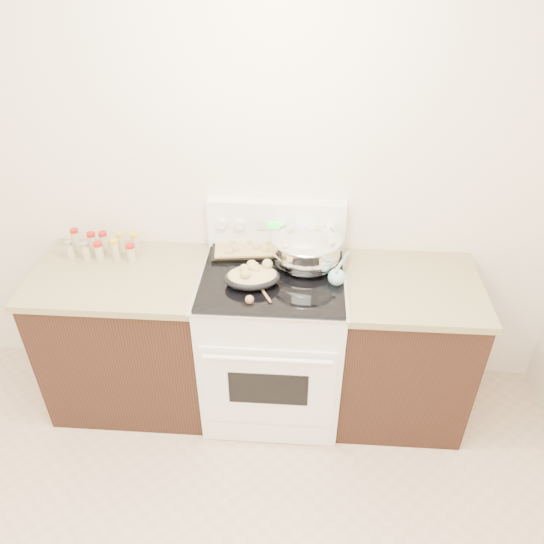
{
  "coord_description": "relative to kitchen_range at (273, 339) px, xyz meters",
  "views": [
    {
      "loc": [
        0.5,
        -0.84,
        2.55
      ],
      "look_at": [
        0.35,
        1.37,
        1.0
      ],
      "focal_mm": 35.0,
      "sensor_mm": 36.0,
      "label": 1
    }
  ],
  "objects": [
    {
      "name": "room_shell",
      "position": [
        -0.35,
        -1.42,
        1.21
      ],
      "size": [
        4.1,
        3.6,
        2.75
      ],
      "color": "white",
      "rests_on": "ground"
    },
    {
      "name": "counter_left",
      "position": [
        -0.83,
        0.01,
        -0.03
      ],
      "size": [
        0.93,
        0.67,
        0.92
      ],
      "color": "black",
      "rests_on": "ground"
    },
    {
      "name": "counter_right",
      "position": [
        0.73,
        0.01,
        -0.03
      ],
      "size": [
        0.73,
        0.67,
        0.92
      ],
      "color": "black",
      "rests_on": "ground"
    },
    {
      "name": "kitchen_range",
      "position": [
        0.0,
        0.0,
        0.0
      ],
      "size": [
        0.78,
        0.73,
        1.22
      ],
      "color": "white",
      "rests_on": "ground"
    },
    {
      "name": "mixing_bowl",
      "position": [
        0.17,
        0.11,
        0.54
      ],
      "size": [
        0.42,
        0.42,
        0.22
      ],
      "color": "silver",
      "rests_on": "kitchen_range"
    },
    {
      "name": "roasting_pan",
      "position": [
        -0.1,
        -0.09,
        0.5
      ],
      "size": [
        0.32,
        0.24,
        0.12
      ],
      "color": "black",
      "rests_on": "kitchen_range"
    },
    {
      "name": "baking_sheet",
      "position": [
        -0.17,
        0.23,
        0.47
      ],
      "size": [
        0.4,
        0.3,
        0.06
      ],
      "color": "black",
      "rests_on": "kitchen_range"
    },
    {
      "name": "wooden_spoon",
      "position": [
        -0.08,
        -0.2,
        0.46
      ],
      "size": [
        0.13,
        0.23,
        0.04
      ],
      "color": "#9B6A47",
      "rests_on": "kitchen_range"
    },
    {
      "name": "blue_ladle",
      "position": [
        0.33,
        -0.03,
        0.49
      ],
      "size": [
        0.12,
        0.29,
        0.11
      ],
      "color": "#85C0C6",
      "rests_on": "kitchen_range"
    },
    {
      "name": "spice_jars",
      "position": [
        -0.96,
        0.17,
        0.49
      ],
      "size": [
        0.39,
        0.15,
        0.13
      ],
      "color": "#BFB28C",
      "rests_on": "counter_left"
    }
  ]
}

